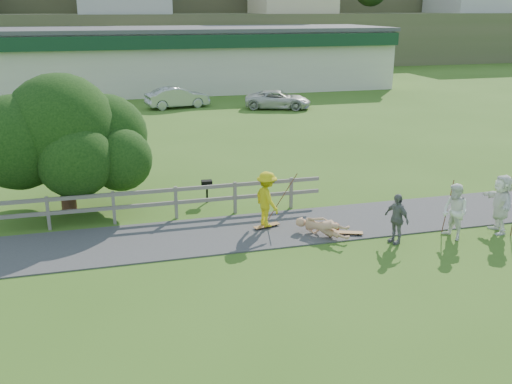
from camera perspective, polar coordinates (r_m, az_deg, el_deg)
ground at (r=16.51m, az=0.50°, el=-5.90°), size 260.00×260.00×0.00m
path at (r=17.84m, az=-0.79°, el=-3.96°), size 34.00×3.00×0.04m
fence at (r=18.82m, az=-15.95°, el=-1.21°), size 15.05×0.10×1.10m
strip_mall at (r=50.30m, az=-5.91°, el=13.20°), size 32.50×10.75×5.10m
skater_rider at (r=17.82m, az=1.09°, el=-1.02°), size 0.91×1.26×1.76m
skater_fallen at (r=17.47m, az=6.62°, el=-3.51°), size 1.61×1.43×0.64m
spectator_a at (r=18.05m, az=19.27°, el=-1.89°), size 0.79×0.94×1.72m
spectator_b at (r=17.30m, az=13.87°, el=-2.58°), size 0.63×0.96×1.52m
spectator_d at (r=19.10m, az=23.26°, el=-1.07°), size 0.97×1.80×1.86m
car_silver at (r=40.56m, az=-7.87°, el=9.35°), size 4.55×2.26×1.43m
car_white at (r=39.87m, az=2.21°, el=9.22°), size 4.94×3.59×1.25m
tree at (r=20.31m, az=-18.62°, el=3.12°), size 5.91×5.91×3.60m
bbq at (r=20.46m, az=-4.93°, el=0.06°), size 0.40×0.32×0.82m
longboard_rider at (r=18.11m, az=1.08°, el=-3.51°), size 0.91×0.45×0.10m
longboard_fallen at (r=17.78m, az=9.12°, el=-4.15°), size 0.96×0.53×0.10m
helmet at (r=18.06m, az=7.97°, el=-3.47°), size 0.27×0.27×0.27m
pole_rider at (r=18.33m, az=2.55°, el=-0.22°), size 0.03×0.03×1.93m
pole_spec_left at (r=18.43m, az=18.62°, el=-1.40°), size 0.03×0.03×1.73m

